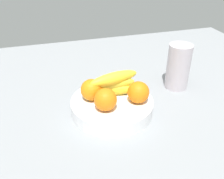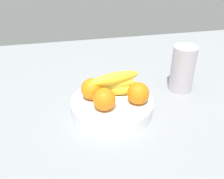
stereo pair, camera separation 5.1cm
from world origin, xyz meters
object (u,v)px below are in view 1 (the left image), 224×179
object	(u,v)px
thermos_tumbler	(178,67)
banana_bunch	(111,84)
orange_center	(119,81)
orange_back_left	(91,90)
orange_front_right	(138,92)
fruit_bowl	(112,106)
orange_front_left	(105,100)

from	to	relation	value
thermos_tumbler	banana_bunch	bearing A→B (deg)	-168.81
orange_center	thermos_tumbler	bearing A→B (deg)	8.29
orange_back_left	orange_front_right	bearing A→B (deg)	-22.20
orange_front_right	banana_bunch	world-z (taller)	banana_bunch
fruit_bowl	orange_front_right	world-z (taller)	orange_front_right
orange_front_left	orange_back_left	size ratio (longest dim) A/B	1.00
orange_back_left	banana_bunch	bearing A→B (deg)	7.76
orange_front_left	thermos_tumbler	size ratio (longest dim) A/B	0.41
fruit_bowl	orange_front_right	distance (cm)	10.22
orange_front_left	thermos_tumbler	xyz separation A→B (cm)	(31.93, 13.28, 0.52)
fruit_bowl	orange_back_left	bearing A→B (deg)	158.27
banana_bunch	thermos_tumbler	size ratio (longest dim) A/B	1.10
orange_center	orange_back_left	size ratio (longest dim) A/B	1.00
orange_back_left	banana_bunch	distance (cm)	6.90
orange_back_left	thermos_tumbler	bearing A→B (deg)	10.52
orange_front_right	orange_back_left	size ratio (longest dim) A/B	1.00
orange_front_left	banana_bunch	size ratio (longest dim) A/B	0.37
thermos_tumbler	orange_center	bearing A→B (deg)	-171.71
fruit_bowl	orange_center	bearing A→B (deg)	52.38
fruit_bowl	orange_center	world-z (taller)	orange_center
orange_center	orange_front_left	bearing A→B (deg)	-127.60
orange_back_left	thermos_tumbler	world-z (taller)	thermos_tumbler
orange_front_left	orange_center	size ratio (longest dim) A/B	1.00
fruit_bowl	thermos_tumbler	size ratio (longest dim) A/B	1.57
fruit_bowl	orange_front_left	bearing A→B (deg)	-127.57
orange_back_left	banana_bunch	size ratio (longest dim) A/B	0.37
orange_back_left	thermos_tumbler	size ratio (longest dim) A/B	0.41
orange_center	orange_back_left	world-z (taller)	same
fruit_bowl	thermos_tumbler	distance (cm)	30.60
thermos_tumbler	fruit_bowl	bearing A→B (deg)	-162.66
orange_back_left	thermos_tumbler	distance (cm)	35.36
fruit_bowl	orange_front_right	bearing A→B (deg)	-22.56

